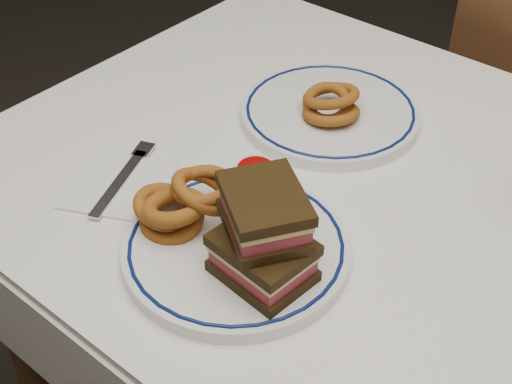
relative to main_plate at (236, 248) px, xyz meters
The scene contains 8 objects.
dining_table 0.28m from the main_plate, 61.03° to the left, with size 1.27×0.87×0.75m.
main_plate is the anchor object (origin of this frame).
reuben_sandwich 0.09m from the main_plate, 13.30° to the right, with size 0.14×0.13×0.11m.
onion_rings_main 0.09m from the main_plate, behind, with size 0.13×0.13×0.10m.
ketchup_ramekin 0.12m from the main_plate, 117.15° to the left, with size 0.06×0.06×0.04m.
far_plate 0.34m from the main_plate, 105.06° to the left, with size 0.28×0.28×0.02m.
onion_rings_far 0.33m from the main_plate, 104.27° to the left, with size 0.10×0.10×0.06m.
napkin_fork 0.22m from the main_plate, behind, with size 0.18×0.19×0.01m.
Camera 1 is at (0.31, -0.70, 1.39)m, focal length 50.00 mm.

